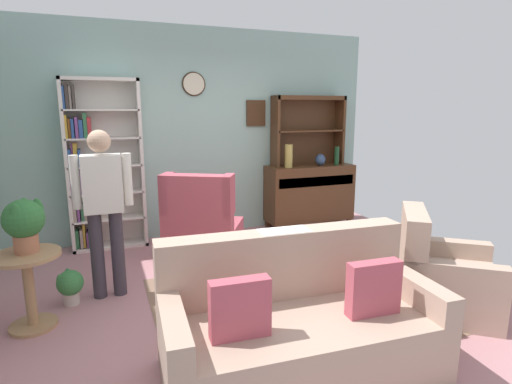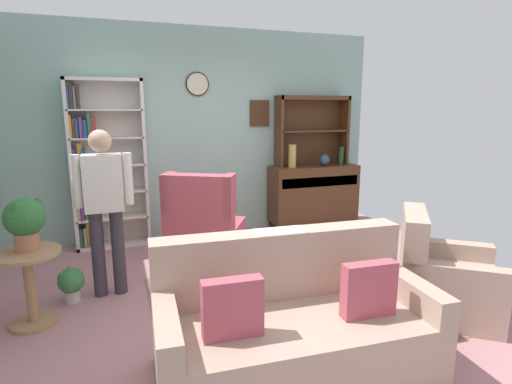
% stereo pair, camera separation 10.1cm
% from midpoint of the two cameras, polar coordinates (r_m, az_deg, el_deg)
% --- Properties ---
extents(ground_plane, '(5.40, 4.60, 0.02)m').
position_cam_midpoint_polar(ground_plane, '(4.03, -1.05, -14.16)').
color(ground_plane, '#B27A7F').
extents(wall_back, '(5.00, 0.09, 2.80)m').
position_cam_midpoint_polar(wall_back, '(5.68, -8.52, 8.12)').
color(wall_back, '#93B7AD').
rests_on(wall_back, ground_plane).
extents(area_rug, '(2.32, 1.99, 0.01)m').
position_cam_midpoint_polar(area_rug, '(3.84, 3.44, -15.31)').
color(area_rug, '#846651').
rests_on(area_rug, ground_plane).
extents(bookshelf, '(0.90, 0.30, 2.10)m').
position_cam_midpoint_polar(bookshelf, '(5.40, -21.66, 3.33)').
color(bookshelf, silver).
rests_on(bookshelf, ground_plane).
extents(sideboard, '(1.30, 0.45, 0.92)m').
position_cam_midpoint_polar(sideboard, '(6.10, 7.02, -0.09)').
color(sideboard, '#4C2D19').
rests_on(sideboard, ground_plane).
extents(sideboard_hutch, '(1.10, 0.26, 1.00)m').
position_cam_midpoint_polar(sideboard_hutch, '(6.08, 6.78, 9.85)').
color(sideboard_hutch, '#4C2D19').
rests_on(sideboard_hutch, sideboard).
extents(vase_tall, '(0.11, 0.11, 0.33)m').
position_cam_midpoint_polar(vase_tall, '(5.77, 4.10, 5.06)').
color(vase_tall, tan).
rests_on(vase_tall, sideboard).
extents(vase_round, '(0.15, 0.15, 0.17)m').
position_cam_midpoint_polar(vase_round, '(6.03, 8.53, 4.50)').
color(vase_round, '#33476B').
rests_on(vase_round, sideboard).
extents(bottle_wine, '(0.07, 0.07, 0.27)m').
position_cam_midpoint_polar(bottle_wine, '(6.13, 10.77, 5.02)').
color(bottle_wine, '#194223').
rests_on(bottle_wine, sideboard).
extents(couch_floral, '(1.85, 0.95, 0.90)m').
position_cam_midpoint_polar(couch_floral, '(2.88, 4.86, -18.24)').
color(couch_floral, tan).
rests_on(couch_floral, ground_plane).
extents(armchair_floral, '(1.08, 1.07, 0.88)m').
position_cam_midpoint_polar(armchair_floral, '(3.95, 23.89, -11.02)').
color(armchair_floral, tan).
rests_on(armchair_floral, ground_plane).
extents(wingback_chair, '(1.07, 1.08, 1.05)m').
position_cam_midpoint_polar(wingback_chair, '(4.71, -8.10, -5.23)').
color(wingback_chair, '#B74C5B').
rests_on(wingback_chair, ground_plane).
extents(plant_stand, '(0.52, 0.52, 0.63)m').
position_cam_midpoint_polar(plant_stand, '(3.79, -29.94, -10.90)').
color(plant_stand, '#A87F56').
rests_on(plant_stand, ground_plane).
extents(potted_plant_large, '(0.31, 0.31, 0.43)m').
position_cam_midpoint_polar(potted_plant_large, '(3.68, -30.43, -3.59)').
color(potted_plant_large, '#AD6B4C').
rests_on(potted_plant_large, plant_stand).
extents(potted_plant_small, '(0.23, 0.23, 0.32)m').
position_cam_midpoint_polar(potted_plant_small, '(4.13, -25.27, -11.66)').
color(potted_plant_small, beige).
rests_on(potted_plant_small, ground_plane).
extents(person_reading, '(0.52, 0.20, 1.56)m').
position_cam_midpoint_polar(person_reading, '(3.96, -21.25, -1.36)').
color(person_reading, '#38333D').
rests_on(person_reading, ground_plane).
extents(coffee_table, '(0.80, 0.50, 0.42)m').
position_cam_midpoint_polar(coffee_table, '(3.60, -1.00, -11.09)').
color(coffee_table, '#4C2D19').
rests_on(coffee_table, ground_plane).
extents(book_stack, '(0.21, 0.15, 0.07)m').
position_cam_midpoint_polar(book_stack, '(3.56, -0.81, -9.55)').
color(book_stack, gold).
rests_on(book_stack, coffee_table).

